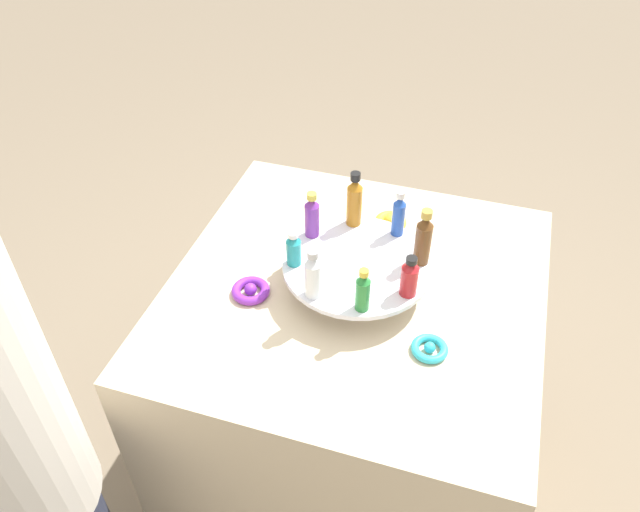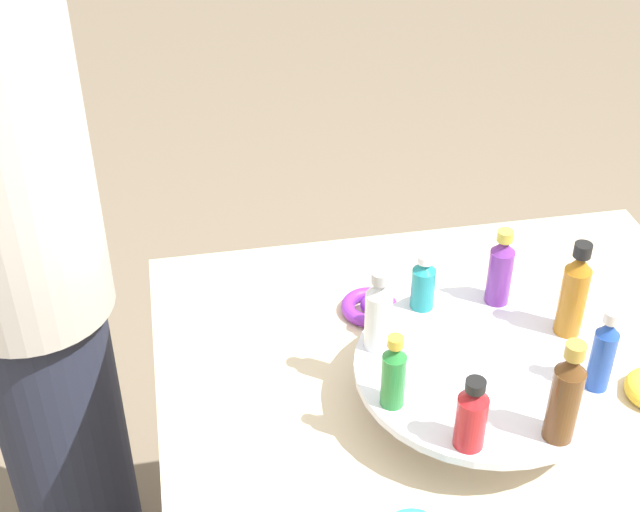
# 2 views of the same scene
# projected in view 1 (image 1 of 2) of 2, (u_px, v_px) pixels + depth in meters

# --- Properties ---
(ground_plane) EXTENTS (12.00, 12.00, 0.00)m
(ground_plane) POSITION_uv_depth(u_px,v_px,m) (347.00, 464.00, 1.99)
(ground_plane) COLOR #756651
(party_table) EXTENTS (0.86, 0.86, 0.79)m
(party_table) POSITION_uv_depth(u_px,v_px,m) (351.00, 389.00, 1.73)
(party_table) COLOR beige
(party_table) RESTS_ON ground_plane
(display_stand) EXTENTS (0.34, 0.34, 0.08)m
(display_stand) POSITION_uv_depth(u_px,v_px,m) (357.00, 270.00, 1.43)
(display_stand) COLOR silver
(display_stand) RESTS_ON party_table
(bottle_blue) EXTENTS (0.03, 0.03, 0.12)m
(bottle_blue) POSITION_uv_depth(u_px,v_px,m) (399.00, 215.00, 1.46)
(bottle_blue) COLOR #234CAD
(bottle_blue) RESTS_ON display_stand
(bottle_amber) EXTENTS (0.04, 0.04, 0.15)m
(bottle_amber) POSITION_uv_depth(u_px,v_px,m) (354.00, 201.00, 1.48)
(bottle_amber) COLOR #AD6B19
(bottle_amber) RESTS_ON display_stand
(bottle_purple) EXTENTS (0.03, 0.03, 0.12)m
(bottle_purple) POSITION_uv_depth(u_px,v_px,m) (312.00, 216.00, 1.45)
(bottle_purple) COLOR #702D93
(bottle_purple) RESTS_ON display_stand
(bottle_teal) EXTENTS (0.03, 0.03, 0.09)m
(bottle_teal) POSITION_uv_depth(u_px,v_px,m) (294.00, 249.00, 1.39)
(bottle_teal) COLOR teal
(bottle_teal) RESTS_ON display_stand
(bottle_clear) EXTENTS (0.04, 0.04, 0.12)m
(bottle_clear) POSITION_uv_depth(u_px,v_px,m) (313.00, 275.00, 1.30)
(bottle_clear) COLOR silver
(bottle_clear) RESTS_ON display_stand
(bottle_green) EXTENTS (0.03, 0.03, 0.11)m
(bottle_green) POSITION_uv_depth(u_px,v_px,m) (363.00, 291.00, 1.28)
(bottle_green) COLOR #288438
(bottle_green) RESTS_ON display_stand
(bottle_red) EXTENTS (0.04, 0.04, 0.10)m
(bottle_red) POSITION_uv_depth(u_px,v_px,m) (409.00, 277.00, 1.31)
(bottle_red) COLOR #B21E23
(bottle_red) RESTS_ON display_stand
(bottle_brown) EXTENTS (0.04, 0.04, 0.14)m
(bottle_brown) POSITION_uv_depth(u_px,v_px,m) (423.00, 239.00, 1.37)
(bottle_brown) COLOR brown
(bottle_brown) RESTS_ON display_stand
(ribbon_bow_teal) EXTENTS (0.08, 0.08, 0.02)m
(ribbon_bow_teal) POSITION_uv_depth(u_px,v_px,m) (430.00, 348.00, 1.31)
(ribbon_bow_teal) COLOR #2DB7CC
(ribbon_bow_teal) RESTS_ON party_table
(ribbon_bow_gold) EXTENTS (0.08, 0.08, 0.04)m
(ribbon_bow_gold) POSITION_uv_depth(u_px,v_px,m) (390.00, 222.00, 1.63)
(ribbon_bow_gold) COLOR gold
(ribbon_bow_gold) RESTS_ON party_table
(ribbon_bow_purple) EXTENTS (0.09, 0.09, 0.03)m
(ribbon_bow_purple) POSITION_uv_depth(u_px,v_px,m) (251.00, 290.00, 1.44)
(ribbon_bow_purple) COLOR purple
(ribbon_bow_purple) RESTS_ON party_table
(person_figure) EXTENTS (0.28, 0.28, 1.66)m
(person_figure) POSITION_uv_depth(u_px,v_px,m) (1.00, 456.00, 1.08)
(person_figure) COLOR #282D42
(person_figure) RESTS_ON ground_plane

